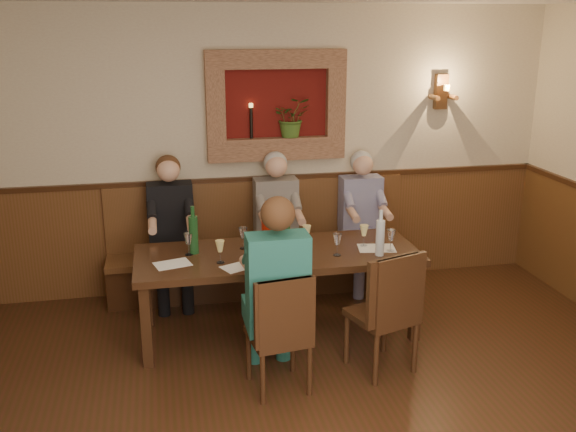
{
  "coord_description": "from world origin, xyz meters",
  "views": [
    {
      "loc": [
        -0.94,
        -3.19,
        2.63
      ],
      "look_at": [
        0.1,
        1.9,
        1.05
      ],
      "focal_mm": 40.0,
      "sensor_mm": 36.0,
      "label": 1
    }
  ],
  "objects_px": {
    "chair_near_right": "(382,335)",
    "person_chair_front": "(276,306)",
    "chair_near_left": "(279,355)",
    "person_bench_right": "(362,233)",
    "water_bottle": "(380,237)",
    "dining_table": "(278,260)",
    "bench": "(261,260)",
    "wine_bottle_green_b": "(194,234)",
    "spittoon_bucket": "(276,236)",
    "person_bench_left": "(172,244)",
    "wine_bottle_green_a": "(285,234)",
    "person_bench_mid": "(278,237)"
  },
  "relations": [
    {
      "from": "bench",
      "to": "person_chair_front",
      "type": "height_order",
      "value": "person_chair_front"
    },
    {
      "from": "person_bench_mid",
      "to": "wine_bottle_green_b",
      "type": "bearing_deg",
      "value": -139.89
    },
    {
      "from": "dining_table",
      "to": "wine_bottle_green_b",
      "type": "bearing_deg",
      "value": 170.38
    },
    {
      "from": "dining_table",
      "to": "chair_near_right",
      "type": "xyz_separation_m",
      "value": [
        0.68,
        -0.78,
        -0.38
      ]
    },
    {
      "from": "dining_table",
      "to": "wine_bottle_green_a",
      "type": "bearing_deg",
      "value": -59.71
    },
    {
      "from": "chair_near_right",
      "to": "person_bench_right",
      "type": "relative_size",
      "value": 0.71
    },
    {
      "from": "bench",
      "to": "person_bench_right",
      "type": "xyz_separation_m",
      "value": [
        1.03,
        -0.11,
        0.25
      ]
    },
    {
      "from": "chair_near_left",
      "to": "person_bench_right",
      "type": "xyz_separation_m",
      "value": [
        1.19,
        1.73,
        0.31
      ]
    },
    {
      "from": "person_chair_front",
      "to": "spittoon_bucket",
      "type": "relative_size",
      "value": 5.32
    },
    {
      "from": "bench",
      "to": "wine_bottle_green_b",
      "type": "xyz_separation_m",
      "value": [
        -0.7,
        -0.83,
        0.59
      ]
    },
    {
      "from": "chair_near_left",
      "to": "water_bottle",
      "type": "xyz_separation_m",
      "value": [
        0.99,
        0.65,
        0.64
      ]
    },
    {
      "from": "dining_table",
      "to": "person_bench_left",
      "type": "xyz_separation_m",
      "value": [
        -0.87,
        0.84,
        -0.08
      ]
    },
    {
      "from": "spittoon_bucket",
      "to": "water_bottle",
      "type": "bearing_deg",
      "value": -17.78
    },
    {
      "from": "dining_table",
      "to": "wine_bottle_green_b",
      "type": "relative_size",
      "value": 5.82
    },
    {
      "from": "chair_near_right",
      "to": "person_bench_left",
      "type": "relative_size",
      "value": 0.7
    },
    {
      "from": "person_chair_front",
      "to": "wine_bottle_green_a",
      "type": "relative_size",
      "value": 3.37
    },
    {
      "from": "water_bottle",
      "to": "chair_near_right",
      "type": "bearing_deg",
      "value": -105.03
    },
    {
      "from": "person_bench_mid",
      "to": "water_bottle",
      "type": "bearing_deg",
      "value": -58.22
    },
    {
      "from": "person_chair_front",
      "to": "wine_bottle_green_a",
      "type": "height_order",
      "value": "person_chair_front"
    },
    {
      "from": "chair_near_left",
      "to": "chair_near_right",
      "type": "bearing_deg",
      "value": 0.14
    },
    {
      "from": "spittoon_bucket",
      "to": "chair_near_left",
      "type": "bearing_deg",
      "value": -99.3
    },
    {
      "from": "bench",
      "to": "person_bench_mid",
      "type": "relative_size",
      "value": 2.09
    },
    {
      "from": "person_bench_mid",
      "to": "spittoon_bucket",
      "type": "distance_m",
      "value": 0.88
    },
    {
      "from": "wine_bottle_green_b",
      "to": "water_bottle",
      "type": "relative_size",
      "value": 1.05
    },
    {
      "from": "wine_bottle_green_a",
      "to": "person_chair_front",
      "type": "bearing_deg",
      "value": -107.11
    },
    {
      "from": "person_bench_right",
      "to": "bench",
      "type": "bearing_deg",
      "value": 174.16
    },
    {
      "from": "person_bench_mid",
      "to": "water_bottle",
      "type": "height_order",
      "value": "person_bench_mid"
    },
    {
      "from": "water_bottle",
      "to": "chair_near_left",
      "type": "bearing_deg",
      "value": -146.39
    },
    {
      "from": "person_bench_left",
      "to": "spittoon_bucket",
      "type": "relative_size",
      "value": 5.16
    },
    {
      "from": "dining_table",
      "to": "water_bottle",
      "type": "xyz_separation_m",
      "value": [
        0.83,
        -0.24,
        0.24
      ]
    },
    {
      "from": "water_bottle",
      "to": "dining_table",
      "type": "bearing_deg",
      "value": 163.66
    },
    {
      "from": "wine_bottle_green_a",
      "to": "water_bottle",
      "type": "relative_size",
      "value": 1.12
    },
    {
      "from": "person_bench_right",
      "to": "chair_near_left",
      "type": "bearing_deg",
      "value": -124.4
    },
    {
      "from": "wine_bottle_green_b",
      "to": "chair_near_left",
      "type": "bearing_deg",
      "value": -62.12
    },
    {
      "from": "bench",
      "to": "wine_bottle_green_b",
      "type": "bearing_deg",
      "value": -130.19
    },
    {
      "from": "bench",
      "to": "chair_near_right",
      "type": "height_order",
      "value": "bench"
    },
    {
      "from": "person_bench_left",
      "to": "spittoon_bucket",
      "type": "distance_m",
      "value": 1.22
    },
    {
      "from": "person_bench_right",
      "to": "water_bottle",
      "type": "bearing_deg",
      "value": -100.62
    },
    {
      "from": "spittoon_bucket",
      "to": "person_bench_right",
      "type": "bearing_deg",
      "value": 38.09
    },
    {
      "from": "dining_table",
      "to": "wine_bottle_green_a",
      "type": "xyz_separation_m",
      "value": [
        0.05,
        -0.09,
        0.26
      ]
    },
    {
      "from": "chair_near_right",
      "to": "person_bench_right",
      "type": "xyz_separation_m",
      "value": [
        0.35,
        1.62,
        0.29
      ]
    },
    {
      "from": "dining_table",
      "to": "person_bench_left",
      "type": "bearing_deg",
      "value": 135.99
    },
    {
      "from": "bench",
      "to": "chair_near_left",
      "type": "height_order",
      "value": "bench"
    },
    {
      "from": "wine_bottle_green_a",
      "to": "water_bottle",
      "type": "distance_m",
      "value": 0.79
    },
    {
      "from": "wine_bottle_green_a",
      "to": "water_bottle",
      "type": "bearing_deg",
      "value": -11.41
    },
    {
      "from": "dining_table",
      "to": "bench",
      "type": "bearing_deg",
      "value": 90.0
    },
    {
      "from": "dining_table",
      "to": "chair_near_left",
      "type": "xyz_separation_m",
      "value": [
        -0.16,
        -0.9,
        -0.4
      ]
    },
    {
      "from": "chair_near_right",
      "to": "person_chair_front",
      "type": "xyz_separation_m",
      "value": [
        -0.84,
        0.0,
        0.32
      ]
    },
    {
      "from": "bench",
      "to": "spittoon_bucket",
      "type": "height_order",
      "value": "bench"
    },
    {
      "from": "wine_bottle_green_a",
      "to": "spittoon_bucket",
      "type": "bearing_deg",
      "value": 117.87
    }
  ]
}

